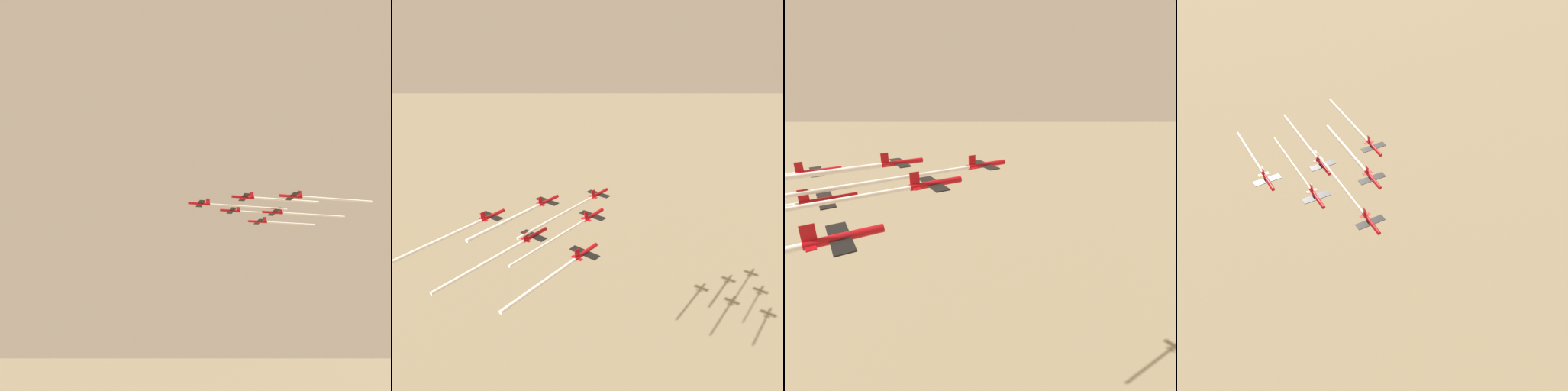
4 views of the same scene
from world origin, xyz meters
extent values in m
cylinder|color=#B20C14|center=(-5.10, -24.13, 106.13)|extent=(10.54, 3.94, 1.29)
cube|color=black|center=(-4.42, -24.31, 106.13)|extent=(5.24, 10.25, 0.21)
cube|color=#B20C14|center=(-0.90, -25.24, 107.75)|extent=(1.86, 0.64, 2.58)
cube|color=#B20C14|center=(-0.90, -25.24, 106.13)|extent=(2.21, 3.96, 0.14)
cylinder|color=#B20C14|center=(10.02, -39.38, 106.72)|extent=(10.54, 3.94, 1.29)
cube|color=black|center=(10.70, -39.56, 106.72)|extent=(5.24, 10.25, 0.21)
cube|color=#B20C14|center=(14.22, -40.49, 108.33)|extent=(1.86, 0.64, 2.58)
cube|color=#B20C14|center=(14.22, -40.49, 106.72)|extent=(2.21, 3.96, 0.14)
cylinder|color=#B20C14|center=(15.57, -18.32, 107.35)|extent=(10.54, 3.94, 1.29)
cube|color=black|center=(16.25, -18.50, 107.35)|extent=(5.24, 10.25, 0.21)
cube|color=#B20C14|center=(19.77, -19.43, 108.96)|extent=(1.86, 0.64, 2.58)
cube|color=#B20C14|center=(19.77, -19.43, 107.35)|extent=(2.21, 3.96, 0.14)
cylinder|color=#B20C14|center=(25.14, -54.63, 104.46)|extent=(10.54, 3.94, 1.29)
cube|color=black|center=(25.82, -54.81, 104.46)|extent=(5.24, 10.25, 0.21)
cube|color=#B20C14|center=(29.34, -55.73, 106.08)|extent=(1.86, 0.64, 2.58)
cube|color=#B20C14|center=(29.34, -55.73, 104.46)|extent=(2.21, 3.96, 0.14)
cylinder|color=#B20C14|center=(30.69, -33.57, 103.96)|extent=(10.54, 3.94, 1.29)
cube|color=black|center=(31.38, -33.75, 103.96)|extent=(5.24, 10.25, 0.21)
cube|color=#B20C14|center=(34.89, -34.68, 105.57)|extent=(1.86, 0.64, 2.58)
cube|color=#B20C14|center=(34.89, -34.68, 103.96)|extent=(2.21, 3.96, 0.14)
cylinder|color=#B20C14|center=(36.25, -12.51, 105.74)|extent=(10.54, 3.94, 1.29)
cube|color=black|center=(36.93, -12.69, 105.74)|extent=(5.24, 10.25, 0.21)
cube|color=#B20C14|center=(40.45, -13.62, 107.35)|extent=(1.86, 0.64, 2.58)
cube|color=#B20C14|center=(40.45, -13.62, 105.74)|extent=(2.21, 3.96, 0.14)
cylinder|color=white|center=(19.11, -30.51, 106.13)|extent=(38.42, 10.91, 0.87)
cylinder|color=white|center=(30.80, -44.86, 106.72)|extent=(31.66, 9.43, 1.21)
cylinder|color=white|center=(37.20, -24.03, 107.35)|extent=(33.24, 9.47, 0.78)
cylinder|color=white|center=(46.88, -60.36, 104.46)|extent=(33.54, 9.85, 1.12)
cylinder|color=white|center=(52.04, -39.20, 103.96)|extent=(32.73, 9.53, 1.00)
cylinder|color=white|center=(55.08, -17.48, 105.74)|extent=(27.70, 8.18, 0.97)
camera|label=1|loc=(-80.58, -178.38, 44.98)|focal=35.00mm
camera|label=2|loc=(126.68, 26.16, 169.24)|focal=35.00mm
camera|label=3|loc=(50.10, 27.41, 126.13)|focal=28.00mm
camera|label=4|loc=(-96.11, 62.69, 231.75)|focal=50.00mm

